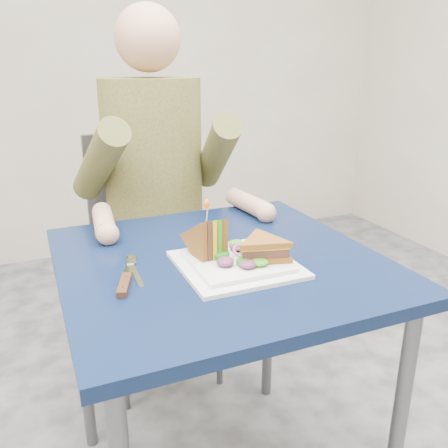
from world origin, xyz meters
name	(u,v)px	position (x,y,z in m)	size (l,w,h in m)	color
back_wall	(84,20)	(0.00, 2.00, 1.40)	(4.00, 0.02, 2.80)	#BEB09E
table	(220,287)	(0.00, 0.00, 0.65)	(0.75, 0.75, 0.73)	black
chair	(151,238)	(0.00, 0.69, 0.54)	(0.42, 0.40, 0.93)	#47474C
diner	(154,145)	(0.00, 0.57, 0.91)	(0.54, 0.59, 0.74)	brown
plate	(236,263)	(0.02, -0.07, 0.74)	(0.26, 0.26, 0.02)	white
sandwich_flat	(263,249)	(0.07, -0.09, 0.78)	(0.17, 0.17, 0.05)	brown
sandwich_upright	(207,242)	(-0.04, -0.02, 0.78)	(0.09, 0.14, 0.14)	brown
fork	(135,271)	(-0.21, 0.00, 0.73)	(0.03, 0.18, 0.01)	silver
knife	(125,281)	(-0.24, -0.06, 0.74)	(0.09, 0.22, 0.02)	silver
toothpick	(207,216)	(-0.04, -0.02, 0.85)	(0.00, 0.00, 0.06)	tan
toothpick_frill	(207,204)	(-0.04, -0.02, 0.88)	(0.01, 0.01, 0.02)	orange
lettuce_spill	(237,253)	(0.02, -0.06, 0.76)	(0.15, 0.13, 0.02)	#337A14
onion_ring	(242,251)	(0.03, -0.06, 0.77)	(0.04, 0.04, 0.01)	#9E4C7A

